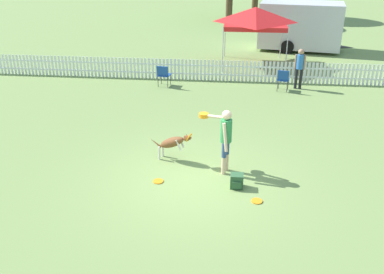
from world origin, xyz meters
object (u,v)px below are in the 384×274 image
Objects in this scene: folding_chair_center at (163,74)px; canopy_tent_main at (255,17)px; folding_chair_blue_left at (283,78)px; backpack_on_grass at (237,181)px; frisbee_near_dog at (257,201)px; equipment_trailer at (300,25)px; frisbee_near_handler at (158,181)px; spectator_standing at (300,65)px; handler_person at (224,133)px; leaping_dog at (173,142)px.

canopy_tent_main is (3.63, 3.76, 1.68)m from folding_chair_center.
folding_chair_blue_left is 4.36m from canopy_tent_main.
frisbee_near_dog is at bearing -50.78° from backpack_on_grass.
canopy_tent_main is 4.31m from equipment_trailer.
frisbee_near_handler is 1.00× the size of frisbee_near_dog.
canopy_tent_main reaches higher than spectator_standing.
frisbee_near_dog is at bearing 85.64° from spectator_standing.
handler_person is 7.50m from spectator_standing.
folding_chair_center reaches higher than frisbee_near_dog.
handler_person is at bearing 115.30° from backpack_on_grass.
handler_person reaches higher than leaping_dog.
leaping_dog is 0.77× the size of spectator_standing.
frisbee_near_handler and frisbee_near_dog have the same top height.
canopy_tent_main is (0.98, 10.49, 1.15)m from handler_person.
leaping_dog reaches higher than folding_chair_blue_left.
equipment_trailer reaches higher than handler_person.
handler_person is 1.87m from frisbee_near_dog.
folding_chair_blue_left is (1.69, 7.37, 0.35)m from backpack_on_grass.
frisbee_near_dog is at bearing -91.07° from equipment_trailer.
canopy_tent_main reaches higher than backpack_on_grass.
folding_chair_blue_left is at bearing 77.11° from backpack_on_grass.
backpack_on_grass reaches higher than frisbee_near_dog.
folding_chair_center is at bearing 11.17° from spectator_standing.
handler_person is 1.51m from leaping_dog.
canopy_tent_main is at bearing -174.32° from leaping_dog.
spectator_standing is (5.32, 0.28, 0.43)m from folding_chair_center.
spectator_standing is at bearing 167.26° from leaping_dog.
canopy_tent_main is 4.07m from spectator_standing.
folding_chair_center is (-2.65, 6.73, -0.54)m from handler_person.
spectator_standing reaches higher than folding_chair_center.
canopy_tent_main reaches higher than leaping_dog.
leaping_dog reaches higher than folding_chair_center.
spectator_standing is (0.63, 0.39, 0.44)m from folding_chair_blue_left.
folding_chair_blue_left is at bearing -74.66° from canopy_tent_main.
folding_chair_blue_left is 0.17× the size of equipment_trailer.
backpack_on_grass is at bearing -136.01° from handler_person.
folding_chair_blue_left is at bearing 63.86° from frisbee_near_handler.
equipment_trailer is at bearing 53.52° from canopy_tent_main.
equipment_trailer reaches higher than folding_chair_blue_left.
backpack_on_grass is 7.56m from folding_chair_blue_left.
handler_person is at bearing 90.63° from leaping_dog.
backpack_on_grass is (0.35, -0.75, -0.89)m from handler_person.
handler_person reaches higher than folding_chair_blue_left.
backpack_on_grass is (1.90, -0.06, 0.16)m from frisbee_near_handler.
canopy_tent_main is at bearing 77.28° from frisbee_near_handler.
frisbee_near_handler is 8.16m from folding_chair_blue_left.
backpack_on_grass is at bearing -93.20° from equipment_trailer.
folding_chair_blue_left is (2.04, 6.61, -0.54)m from handler_person.
leaping_dog is 1.40× the size of folding_chair_center.
canopy_tent_main reaches higher than frisbee_near_handler.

